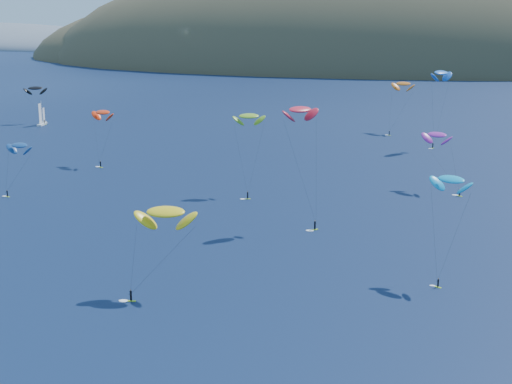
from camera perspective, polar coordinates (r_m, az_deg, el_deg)
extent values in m
ellipsoid|color=#3D3526|center=(629.36, 10.00, 9.03)|extent=(600.00, 300.00, 210.00)
ellipsoid|color=#3D3526|center=(679.54, -3.75, 10.09)|extent=(340.00, 240.00, 120.00)
ellipsoid|color=slate|center=(869.27, -14.70, 10.98)|extent=(240.00, 180.00, 44.00)
cube|color=white|center=(307.81, -16.74, 5.21)|extent=(2.67, 7.19, 0.84)
cylinder|color=white|center=(307.49, -16.77, 6.12)|extent=(0.13, 0.13, 9.83)
cube|color=#A5D918|center=(222.86, -12.32, 1.94)|extent=(1.58, 1.04, 0.08)
cylinder|color=black|center=(222.65, -12.33, 2.18)|extent=(0.36, 0.36, 1.64)
sphere|color=#8C6047|center=(222.45, -12.35, 2.42)|extent=(0.28, 0.28, 0.28)
ellipsoid|color=#FF340E|center=(225.40, -12.16, 6.26)|extent=(9.33, 7.10, 4.72)
cube|color=#A5D918|center=(122.88, -9.96, -8.59)|extent=(1.61, 0.65, 0.09)
cylinder|color=black|center=(122.49, -9.98, -8.16)|extent=(0.37, 0.37, 1.68)
sphere|color=#8C6047|center=(122.12, -10.00, -7.74)|extent=(0.28, 0.28, 0.28)
ellipsoid|color=yellow|center=(122.18, -7.24, -1.58)|extent=(10.68, 5.98, 5.67)
cube|color=#A5D918|center=(182.34, -0.67, -0.56)|extent=(1.57, 0.90, 0.08)
cylinder|color=black|center=(182.09, -0.67, -0.27)|extent=(0.35, 0.35, 1.61)
sphere|color=#8C6047|center=(181.85, -0.68, 0.01)|extent=(0.27, 0.27, 0.27)
ellipsoid|color=#7AB022|center=(186.55, -0.57, 6.10)|extent=(8.84, 6.15, 4.50)
cube|color=#A5D918|center=(254.35, 13.95, 3.42)|extent=(1.29, 1.41, 0.08)
cylinder|color=black|center=(254.17, 13.96, 3.63)|extent=(0.35, 0.35, 1.59)
sphere|color=#8C6047|center=(254.00, 13.97, 3.83)|extent=(0.27, 0.27, 0.27)
ellipsoid|color=blue|center=(252.99, 14.60, 9.23)|extent=(9.84, 10.40, 5.47)
cube|color=#A5D918|center=(130.68, 14.34, -7.39)|extent=(1.27, 0.95, 0.07)
cylinder|color=black|center=(130.39, 14.36, -7.06)|extent=(0.30, 0.30, 1.35)
sphere|color=#8C6047|center=(130.10, 14.39, -6.74)|extent=(0.23, 0.23, 0.23)
ellipsoid|color=#0696D1|center=(131.14, 15.35, 0.98)|extent=(8.40, 6.96, 4.27)
cube|color=#A5D918|center=(192.55, 15.96, -0.31)|extent=(1.53, 1.24, 0.09)
cylinder|color=black|center=(192.30, 15.98, -0.03)|extent=(0.36, 0.36, 1.65)
sphere|color=#8C6047|center=(192.07, 16.00, 0.25)|extent=(0.28, 0.28, 0.28)
ellipsoid|color=purple|center=(196.77, 14.28, 4.47)|extent=(9.30, 8.09, 4.77)
cube|color=#A5D918|center=(158.24, 4.72, -3.02)|extent=(1.55, 1.42, 0.09)
cylinder|color=black|center=(157.93, 4.73, -2.67)|extent=(0.38, 0.38, 1.75)
sphere|color=#8C6047|center=(157.63, 4.74, -2.32)|extent=(0.29, 0.29, 0.29)
ellipsoid|color=red|center=(157.38, 3.56, 6.61)|extent=(9.14, 8.61, 4.80)
cube|color=#A5D918|center=(195.36, -19.26, -0.36)|extent=(1.43, 0.76, 0.08)
cylinder|color=black|center=(195.15, -19.28, -0.12)|extent=(0.32, 0.32, 1.46)
sphere|color=#8C6047|center=(194.94, -19.30, 0.13)|extent=(0.25, 0.25, 0.25)
ellipsoid|color=navy|center=(197.18, -18.41, 3.57)|extent=(8.59, 5.69, 4.40)
cube|color=#A5D918|center=(276.20, 10.61, 4.48)|extent=(1.39, 1.07, 0.08)
cylinder|color=black|center=(276.05, 10.62, 4.66)|extent=(0.33, 0.33, 1.48)
sphere|color=#8C6047|center=(275.90, 10.62, 4.84)|extent=(0.25, 0.25, 0.25)
ellipsoid|color=#D26418|center=(284.39, 11.70, 8.49)|extent=(10.42, 8.75, 5.31)
cube|color=#A5D918|center=(308.17, -16.55, 5.18)|extent=(1.69, 1.12, 0.09)
cylinder|color=black|center=(308.01, -16.57, 5.37)|extent=(0.39, 0.39, 1.76)
sphere|color=#8C6047|center=(307.85, -16.58, 5.56)|extent=(0.29, 0.29, 0.29)
ellipsoid|color=black|center=(313.44, -17.24, 7.95)|extent=(9.99, 7.61, 5.05)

